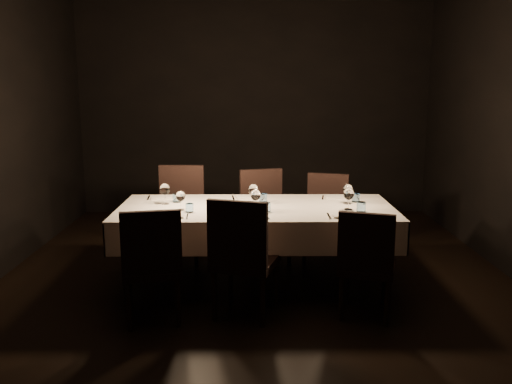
{
  "coord_description": "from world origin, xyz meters",
  "views": [
    {
      "loc": [
        -0.04,
        -4.85,
        1.88
      ],
      "look_at": [
        0.0,
        0.0,
        0.9
      ],
      "focal_mm": 38.0,
      "sensor_mm": 36.0,
      "label": 1
    }
  ],
  "objects_px": {
    "chair_near_left": "(152,261)",
    "chair_near_center": "(242,253)",
    "chair_far_center": "(264,211)",
    "chair_far_right": "(326,213)",
    "chair_far_left": "(180,209)",
    "chair_near_right": "(366,259)",
    "dining_table": "(256,215)"
  },
  "relations": [
    {
      "from": "chair_far_left",
      "to": "chair_far_right",
      "type": "distance_m",
      "value": 1.56
    },
    {
      "from": "chair_far_left",
      "to": "chair_far_center",
      "type": "xyz_separation_m",
      "value": [
        0.9,
        -0.02,
        -0.02
      ]
    },
    {
      "from": "chair_far_left",
      "to": "chair_far_center",
      "type": "relative_size",
      "value": 1.04
    },
    {
      "from": "chair_near_right",
      "to": "chair_near_center",
      "type": "bearing_deg",
      "value": 16.18
    },
    {
      "from": "chair_near_left",
      "to": "chair_near_right",
      "type": "bearing_deg",
      "value": 170.95
    },
    {
      "from": "chair_near_center",
      "to": "chair_near_right",
      "type": "relative_size",
      "value": 1.11
    },
    {
      "from": "chair_near_right",
      "to": "chair_far_right",
      "type": "height_order",
      "value": "chair_far_right"
    },
    {
      "from": "chair_far_center",
      "to": "chair_far_right",
      "type": "distance_m",
      "value": 0.67
    },
    {
      "from": "dining_table",
      "to": "chair_far_left",
      "type": "height_order",
      "value": "chair_far_left"
    },
    {
      "from": "chair_far_center",
      "to": "chair_far_right",
      "type": "xyz_separation_m",
      "value": [
        0.67,
        0.01,
        -0.02
      ]
    },
    {
      "from": "dining_table",
      "to": "chair_near_left",
      "type": "relative_size",
      "value": 2.67
    },
    {
      "from": "chair_near_center",
      "to": "chair_far_center",
      "type": "xyz_separation_m",
      "value": [
        0.21,
        1.51,
        -0.01
      ]
    },
    {
      "from": "chair_near_right",
      "to": "chair_far_right",
      "type": "relative_size",
      "value": 0.98
    },
    {
      "from": "dining_table",
      "to": "chair_near_center",
      "type": "height_order",
      "value": "chair_near_center"
    },
    {
      "from": "dining_table",
      "to": "chair_near_center",
      "type": "distance_m",
      "value": 0.75
    },
    {
      "from": "chair_far_left",
      "to": "chair_far_right",
      "type": "bearing_deg",
      "value": 1.7
    },
    {
      "from": "chair_far_left",
      "to": "chair_far_right",
      "type": "height_order",
      "value": "chair_far_left"
    },
    {
      "from": "chair_near_right",
      "to": "dining_table",
      "type": "bearing_deg",
      "value": -23.14
    },
    {
      "from": "chair_far_center",
      "to": "dining_table",
      "type": "bearing_deg",
      "value": -112.17
    },
    {
      "from": "chair_near_center",
      "to": "chair_far_left",
      "type": "height_order",
      "value": "chair_far_left"
    },
    {
      "from": "chair_near_left",
      "to": "chair_near_center",
      "type": "height_order",
      "value": "chair_near_center"
    },
    {
      "from": "chair_near_left",
      "to": "chair_far_center",
      "type": "height_order",
      "value": "chair_far_center"
    },
    {
      "from": "chair_near_left",
      "to": "chair_near_right",
      "type": "relative_size",
      "value": 1.05
    },
    {
      "from": "chair_near_right",
      "to": "chair_far_left",
      "type": "distance_m",
      "value": 2.29
    },
    {
      "from": "chair_near_center",
      "to": "dining_table",
      "type": "bearing_deg",
      "value": -82.25
    },
    {
      "from": "dining_table",
      "to": "chair_far_left",
      "type": "bearing_deg",
      "value": 134.88
    },
    {
      "from": "chair_near_center",
      "to": "chair_far_right",
      "type": "height_order",
      "value": "chair_near_center"
    },
    {
      "from": "chair_near_right",
      "to": "chair_far_center",
      "type": "distance_m",
      "value": 1.72
    },
    {
      "from": "chair_near_right",
      "to": "chair_far_left",
      "type": "xyz_separation_m",
      "value": [
        -1.68,
        1.55,
        0.05
      ]
    },
    {
      "from": "chair_far_left",
      "to": "dining_table",
      "type": "bearing_deg",
      "value": -42.97
    },
    {
      "from": "chair_near_center",
      "to": "chair_near_right",
      "type": "distance_m",
      "value": 0.99
    },
    {
      "from": "dining_table",
      "to": "chair_far_left",
      "type": "relative_size",
      "value": 2.5
    }
  ]
}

